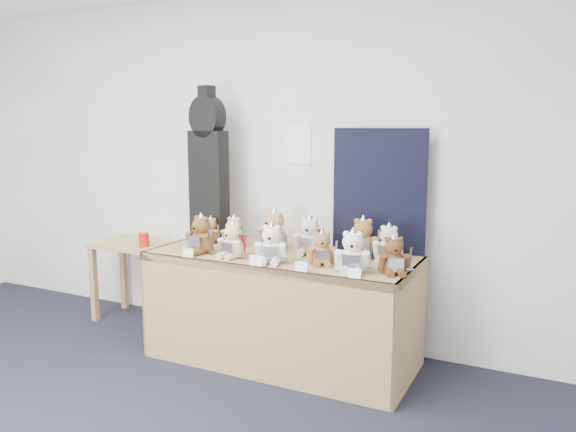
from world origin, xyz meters
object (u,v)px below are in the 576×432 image
at_px(guitar_case, 208,166).
at_px(teddy_back_centre_right, 309,237).
at_px(teddy_front_centre, 271,246).
at_px(teddy_back_centre_left, 274,232).
at_px(teddy_back_end, 388,245).
at_px(side_table, 141,257).
at_px(teddy_front_left, 232,242).
at_px(display_table, 276,280).
at_px(teddy_front_end, 394,257).
at_px(teddy_front_far_right, 353,254).
at_px(teddy_back_left, 234,233).
at_px(teddy_back_right, 363,240).
at_px(red_cup, 144,240).
at_px(teddy_back_far_left, 211,231).
at_px(teddy_front_right, 322,249).
at_px(teddy_front_far_left, 201,236).

bearing_deg(guitar_case, teddy_back_centre_right, 5.94).
bearing_deg(teddy_front_centre, teddy_back_centre_left, 99.79).
distance_m(teddy_back_centre_right, teddy_back_end, 0.56).
height_order(side_table, guitar_case, guitar_case).
relative_size(teddy_front_left, teddy_back_end, 0.98).
distance_m(display_table, teddy_front_end, 0.90).
height_order(teddy_front_far_right, teddy_back_left, teddy_front_far_right).
height_order(guitar_case, teddy_back_right, guitar_case).
xyz_separation_m(red_cup, teddy_back_far_left, (0.66, -0.00, 0.13)).
distance_m(teddy_back_left, teddy_back_right, 0.99).
bearing_deg(teddy_front_right, teddy_front_end, -27.00).
height_order(display_table, teddy_front_left, teddy_front_left).
xyz_separation_m(teddy_back_end, teddy_back_far_left, (-1.40, -0.02, -0.02)).
height_order(teddy_front_end, teddy_back_centre_right, teddy_back_centre_right).
relative_size(display_table, teddy_back_end, 6.82).
relative_size(teddy_front_centre, teddy_front_end, 1.12).
xyz_separation_m(teddy_front_left, teddy_back_centre_right, (0.43, 0.32, 0.01)).
bearing_deg(teddy_front_centre, teddy_back_centre_right, 54.92).
bearing_deg(teddy_back_centre_left, teddy_front_right, -8.95).
height_order(side_table, teddy_back_centre_left, teddy_back_centre_left).
bearing_deg(side_table, teddy_back_left, -9.18).
xyz_separation_m(teddy_back_centre_left, teddy_back_far_left, (-0.55, -0.00, -0.04)).
bearing_deg(teddy_front_far_right, teddy_back_right, 86.32).
height_order(teddy_front_left, teddy_back_centre_right, teddy_back_centre_right).
bearing_deg(teddy_back_end, teddy_back_left, -178.21).
height_order(red_cup, teddy_back_end, teddy_back_end).
bearing_deg(guitar_case, teddy_back_far_left, -37.88).
xyz_separation_m(red_cup, teddy_front_end, (2.18, -0.29, 0.14)).
distance_m(teddy_front_centre, teddy_back_left, 0.60).
xyz_separation_m(teddy_front_right, teddy_back_centre_right, (-0.19, 0.23, 0.02)).
bearing_deg(teddy_front_right, teddy_back_left, 140.03).
height_order(display_table, teddy_back_left, teddy_back_left).
bearing_deg(teddy_back_centre_left, teddy_front_centre, -45.22).
bearing_deg(red_cup, teddy_front_end, -7.44).
bearing_deg(teddy_front_far_right, teddy_back_centre_right, 128.14).
xyz_separation_m(red_cup, teddy_front_right, (1.70, -0.26, 0.14)).
bearing_deg(guitar_case, teddy_back_end, 10.94).
xyz_separation_m(red_cup, teddy_front_far_right, (1.95, -0.37, 0.16)).
distance_m(red_cup, teddy_back_left, 0.90).
bearing_deg(teddy_front_centre, side_table, 146.65).
bearing_deg(teddy_front_right, teddy_back_centre_right, 105.53).
distance_m(teddy_back_left, teddy_back_end, 1.17).
height_order(display_table, guitar_case, guitar_case).
bearing_deg(teddy_back_centre_right, teddy_back_far_left, 169.66).
height_order(teddy_front_end, teddy_back_far_left, teddy_front_end).
height_order(red_cup, teddy_back_far_left, teddy_back_far_left).
bearing_deg(teddy_back_centre_right, teddy_front_far_left, -165.63).
bearing_deg(teddy_front_centre, display_table, 91.57).
bearing_deg(side_table, red_cup, -41.12).
height_order(guitar_case, teddy_front_left, guitar_case).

